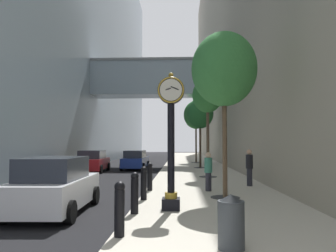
{
  "coord_description": "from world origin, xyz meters",
  "views": [
    {
      "loc": [
        1.55,
        -3.69,
        2.17
      ],
      "look_at": [
        0.86,
        14.02,
        3.15
      ],
      "focal_mm": 34.54,
      "sensor_mm": 36.0,
      "label": 1
    }
  ],
  "objects": [
    {
      "name": "ground_plane",
      "position": [
        0.0,
        27.0,
        0.0
      ],
      "size": [
        110.0,
        110.0,
        0.0
      ],
      "primitive_type": "plane",
      "color": "black",
      "rests_on": "ground"
    },
    {
      "name": "sidewalk_right",
      "position": [
        2.86,
        30.0,
        0.07
      ],
      "size": [
        5.72,
        80.0,
        0.14
      ],
      "primitive_type": "cube",
      "color": "beige",
      "rests_on": "ground"
    },
    {
      "name": "building_block_left",
      "position": [
        -11.78,
        29.99,
        16.56
      ],
      "size": [
        22.37,
        80.0,
        33.23
      ],
      "color": "#93A8B7",
      "rests_on": "ground"
    },
    {
      "name": "building_block_right",
      "position": [
        10.22,
        30.0,
        16.16
      ],
      "size": [
        9.0,
        80.0,
        32.31
      ],
      "color": "#A89E89",
      "rests_on": "ground"
    },
    {
      "name": "street_clock",
      "position": [
        1.25,
        6.38,
        2.48
      ],
      "size": [
        0.84,
        0.55,
        4.27
      ],
      "color": "black",
      "rests_on": "sidewalk_right"
    },
    {
      "name": "bollard_nearest",
      "position": [
        0.21,
        3.44,
        0.77
      ],
      "size": [
        0.24,
        0.24,
        1.2
      ],
      "color": "black",
      "rests_on": "sidewalk_right"
    },
    {
      "name": "bollard_second",
      "position": [
        0.21,
        5.77,
        0.77
      ],
      "size": [
        0.24,
        0.24,
        1.2
      ],
      "color": "black",
      "rests_on": "sidewalk_right"
    },
    {
      "name": "bollard_third",
      "position": [
        0.21,
        8.1,
        0.77
      ],
      "size": [
        0.24,
        0.24,
        1.2
      ],
      "color": "black",
      "rests_on": "sidewalk_right"
    },
    {
      "name": "bollard_fourth",
      "position": [
        0.21,
        10.43,
        0.77
      ],
      "size": [
        0.24,
        0.24,
        1.2
      ],
      "color": "black",
      "rests_on": "sidewalk_right"
    },
    {
      "name": "street_tree_near",
      "position": [
        3.23,
        8.68,
        5.02
      ],
      "size": [
        2.5,
        2.5,
        6.34
      ],
      "color": "#333335",
      "rests_on": "sidewalk_right"
    },
    {
      "name": "street_tree_mid_near",
      "position": [
        3.23,
        16.3,
        5.11
      ],
      "size": [
        1.88,
        1.88,
        6.11
      ],
      "color": "#333335",
      "rests_on": "sidewalk_right"
    },
    {
      "name": "street_tree_mid_far",
      "position": [
        3.23,
        23.92,
        4.74
      ],
      "size": [
        2.27,
        2.27,
        5.94
      ],
      "color": "#333335",
      "rests_on": "sidewalk_right"
    },
    {
      "name": "street_tree_far",
      "position": [
        3.23,
        31.55,
        5.3
      ],
      "size": [
        2.67,
        2.67,
        6.72
      ],
      "color": "#333335",
      "rests_on": "sidewalk_right"
    },
    {
      "name": "trash_bin",
      "position": [
        2.53,
        2.71,
        0.68
      ],
      "size": [
        0.53,
        0.53,
        1.05
      ],
      "color": "#383D42",
      "rests_on": "sidewalk_right"
    },
    {
      "name": "pedestrian_walking",
      "position": [
        4.87,
        12.14,
        1.08
      ],
      "size": [
        0.38,
        0.38,
        1.76
      ],
      "color": "#23232D",
      "rests_on": "sidewalk_right"
    },
    {
      "name": "pedestrian_by_clock",
      "position": [
        2.74,
        10.37,
        1.02
      ],
      "size": [
        0.36,
        0.36,
        1.67
      ],
      "color": "#23232D",
      "rests_on": "sidewalk_right"
    },
    {
      "name": "car_blue_near",
      "position": [
        -2.29,
        23.6,
        0.78
      ],
      "size": [
        2.06,
        4.32,
        1.61
      ],
      "color": "navy",
      "rests_on": "ground"
    },
    {
      "name": "car_red_mid",
      "position": [
        -5.25,
        21.1,
        0.81
      ],
      "size": [
        2.22,
        4.43,
        1.67
      ],
      "color": "#AD191E",
      "rests_on": "ground"
    },
    {
      "name": "car_white_far",
      "position": [
        -2.4,
        6.39,
        0.84
      ],
      "size": [
        2.15,
        4.27,
        1.75
      ],
      "color": "silver",
      "rests_on": "ground"
    }
  ]
}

